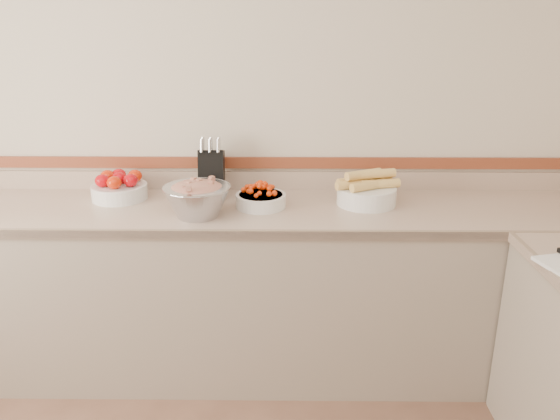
{
  "coord_description": "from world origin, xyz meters",
  "views": [
    {
      "loc": [
        0.38,
        -0.88,
        1.77
      ],
      "look_at": [
        0.35,
        1.35,
        1.0
      ],
      "focal_mm": 35.0,
      "sensor_mm": 36.0,
      "label": 1
    }
  ],
  "objects_px": {
    "corn_bowl": "(367,191)",
    "cherry_tomato_bowl": "(261,198)",
    "knife_block": "(212,172)",
    "rhubarb_bowl": "(197,198)",
    "tomato_bowl": "(119,188)"
  },
  "relations": [
    {
      "from": "corn_bowl",
      "to": "cherry_tomato_bowl",
      "type": "bearing_deg",
      "value": -174.88
    },
    {
      "from": "knife_block",
      "to": "cherry_tomato_bowl",
      "type": "height_order",
      "value": "knife_block"
    },
    {
      "from": "knife_block",
      "to": "rhubarb_bowl",
      "type": "relative_size",
      "value": 1.01
    },
    {
      "from": "tomato_bowl",
      "to": "corn_bowl",
      "type": "bearing_deg",
      "value": -3.34
    },
    {
      "from": "corn_bowl",
      "to": "rhubarb_bowl",
      "type": "relative_size",
      "value": 1.04
    },
    {
      "from": "tomato_bowl",
      "to": "corn_bowl",
      "type": "xyz_separation_m",
      "value": [
        1.27,
        -0.07,
        0.01
      ]
    },
    {
      "from": "cherry_tomato_bowl",
      "to": "rhubarb_bowl",
      "type": "relative_size",
      "value": 0.79
    },
    {
      "from": "knife_block",
      "to": "cherry_tomato_bowl",
      "type": "relative_size",
      "value": 1.27
    },
    {
      "from": "tomato_bowl",
      "to": "rhubarb_bowl",
      "type": "distance_m",
      "value": 0.52
    },
    {
      "from": "knife_block",
      "to": "tomato_bowl",
      "type": "distance_m",
      "value": 0.48
    },
    {
      "from": "knife_block",
      "to": "tomato_bowl",
      "type": "xyz_separation_m",
      "value": [
        -0.47,
        -0.05,
        -0.07
      ]
    },
    {
      "from": "tomato_bowl",
      "to": "cherry_tomato_bowl",
      "type": "distance_m",
      "value": 0.75
    },
    {
      "from": "knife_block",
      "to": "tomato_bowl",
      "type": "relative_size",
      "value": 1.12
    },
    {
      "from": "corn_bowl",
      "to": "rhubarb_bowl",
      "type": "distance_m",
      "value": 0.84
    },
    {
      "from": "tomato_bowl",
      "to": "corn_bowl",
      "type": "relative_size",
      "value": 0.86
    }
  ]
}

